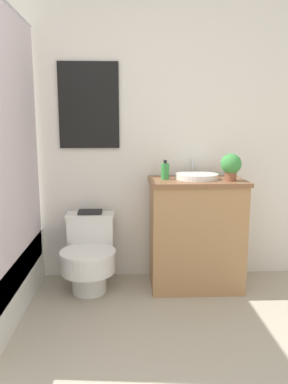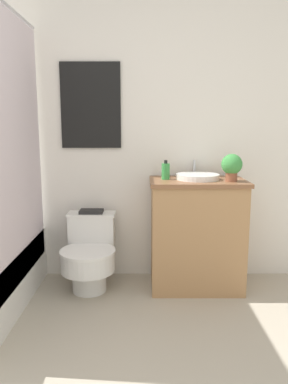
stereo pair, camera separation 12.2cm
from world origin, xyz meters
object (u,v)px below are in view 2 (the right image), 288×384
at_px(potted_plant, 233,166).
at_px(book_on_tank, 92,211).
at_px(sink, 198,177).
at_px(soap_bottle, 167,171).
at_px(toilet, 91,254).

xyz_separation_m(potted_plant, book_on_tank, (-1.05, 0.19, -0.38)).
bearing_deg(book_on_tank, sink, -6.18).
xyz_separation_m(soap_bottle, book_on_tank, (-0.58, 0.09, -0.33)).
bearing_deg(soap_bottle, toilet, -174.46).
distance_m(soap_bottle, potted_plant, 0.49).
relative_size(sink, soap_bottle, 2.50).
height_order(sink, potted_plant, potted_plant).
bearing_deg(toilet, sink, 4.07).
height_order(potted_plant, book_on_tank, potted_plant).
xyz_separation_m(toilet, soap_bottle, (0.58, 0.06, 0.64)).
bearing_deg(book_on_tank, potted_plant, -10.47).
xyz_separation_m(toilet, book_on_tank, (-0.00, 0.15, 0.30)).
bearing_deg(potted_plant, book_on_tank, 169.53).
bearing_deg(book_on_tank, toilet, -90.00).
bearing_deg(soap_bottle, sink, 0.50).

